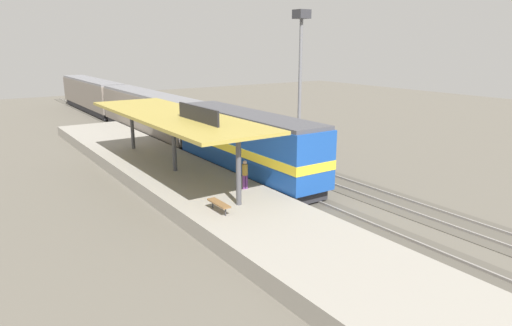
% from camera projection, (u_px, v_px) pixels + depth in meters
% --- Properties ---
extents(ground_plane, '(120.00, 120.00, 0.00)m').
position_uv_depth(ground_plane, '(257.00, 169.00, 34.24)').
color(ground_plane, '#5B564C').
extents(track_near, '(3.20, 110.00, 0.16)m').
position_uv_depth(track_near, '(234.00, 172.00, 33.15)').
color(track_near, '#4E4941').
rests_on(track_near, ground).
extents(track_far, '(3.20, 110.00, 0.16)m').
position_uv_depth(track_far, '(285.00, 163.00, 35.65)').
color(track_far, '#4E4941').
rests_on(track_far, ground).
extents(platform, '(6.00, 44.00, 0.90)m').
position_uv_depth(platform, '(176.00, 177.00, 30.55)').
color(platform, gray).
rests_on(platform, ground).
extents(station_canopy, '(5.20, 18.00, 4.70)m').
position_uv_depth(station_canopy, '(173.00, 117.00, 29.43)').
color(station_canopy, '#47474C').
rests_on(station_canopy, platform).
extents(platform_bench, '(0.44, 1.70, 0.50)m').
position_uv_depth(platform_bench, '(219.00, 203.00, 22.88)').
color(platform_bench, '#333338').
rests_on(platform_bench, platform).
extents(locomotive, '(2.93, 14.43, 4.44)m').
position_uv_depth(locomotive, '(246.00, 144.00, 31.22)').
color(locomotive, '#28282D').
rests_on(locomotive, track_near).
extents(passenger_carriage_front, '(2.90, 20.00, 4.24)m').
position_uv_depth(passenger_carriage_front, '(149.00, 113.00, 45.66)').
color(passenger_carriage_front, '#28282D').
rests_on(passenger_carriage_front, track_near).
extents(passenger_carriage_rear, '(2.90, 20.00, 4.24)m').
position_uv_depth(passenger_carriage_rear, '(92.00, 95.00, 62.31)').
color(passenger_carriage_rear, '#28282D').
rests_on(passenger_carriage_rear, track_near).
extents(light_mast, '(1.10, 1.10, 11.70)m').
position_uv_depth(light_mast, '(301.00, 52.00, 37.03)').
color(light_mast, slate).
rests_on(light_mast, ground).
extents(person_waiting, '(0.34, 0.34, 1.71)m').
position_uv_depth(person_waiting, '(245.00, 173.00, 26.37)').
color(person_waiting, '#663375').
rests_on(person_waiting, platform).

